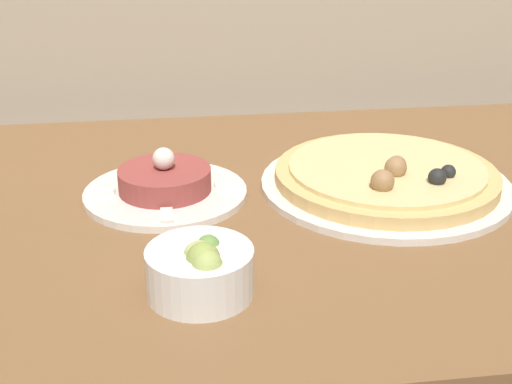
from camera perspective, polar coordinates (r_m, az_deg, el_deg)
dining_table at (r=1.02m, az=-0.47°, el=-5.83°), size 1.47×0.79×0.77m
pizza_plate at (r=1.04m, az=10.38°, el=1.15°), size 0.36×0.36×0.06m
tartare_plate at (r=1.00m, az=-7.28°, el=0.50°), size 0.23×0.23×0.07m
small_bowl at (r=0.76m, az=-4.46°, el=-6.21°), size 0.12×0.12×0.07m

